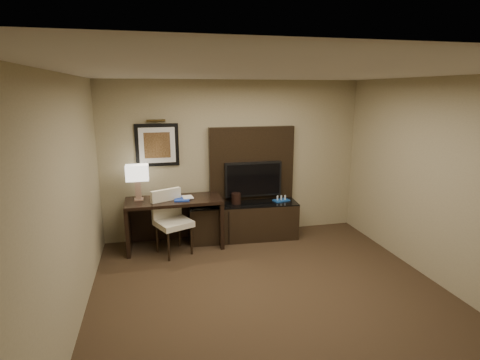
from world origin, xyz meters
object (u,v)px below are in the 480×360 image
object	(u,v)px
table_lamp	(138,182)
ice_bucket	(236,198)
credenza	(243,221)
minibar_tray	(281,198)
desk	(175,223)
desk_chair	(173,222)
tv	(253,179)
desk_phone	(160,197)

from	to	relation	value
table_lamp	ice_bucket	bearing A→B (deg)	0.59
credenza	minibar_tray	xyz separation A→B (m)	(0.68, -0.01, 0.37)
desk	ice_bucket	bearing A→B (deg)	5.41
desk	desk_chair	distance (m)	0.28
desk_chair	ice_bucket	distance (m)	1.16
table_lamp	ice_bucket	distance (m)	1.64
desk	tv	world-z (taller)	tv
desk_phone	minibar_tray	world-z (taller)	desk_phone
tv	desk	bearing A→B (deg)	-170.18
desk_chair	credenza	bearing A→B (deg)	-7.73
tv	table_lamp	bearing A→B (deg)	-175.62
table_lamp	minibar_tray	bearing A→B (deg)	-0.14
ice_bucket	minibar_tray	world-z (taller)	ice_bucket
desk	ice_bucket	world-z (taller)	ice_bucket
desk	desk_phone	xyz separation A→B (m)	(-0.21, -0.01, 0.46)
desk	tv	xyz separation A→B (m)	(1.39, 0.24, 0.61)
desk_chair	minibar_tray	distance (m)	1.93
credenza	desk_chair	xyz separation A→B (m)	(-1.21, -0.36, 0.20)
desk	credenza	bearing A→B (deg)	4.36
table_lamp	desk_phone	distance (m)	0.43
credenza	minibar_tray	bearing A→B (deg)	2.45
tv	minibar_tray	bearing A→B (deg)	-18.09
credenza	desk_phone	world-z (taller)	desk_phone
minibar_tray	table_lamp	bearing A→B (deg)	179.86
desk_phone	ice_bucket	bearing A→B (deg)	-12.07
tv	desk_phone	bearing A→B (deg)	-171.24
ice_bucket	desk	bearing A→B (deg)	-174.11
tv	ice_bucket	distance (m)	0.46
table_lamp	credenza	bearing A→B (deg)	0.27
table_lamp	ice_bucket	world-z (taller)	table_lamp
ice_bucket	desk_phone	bearing A→B (deg)	-174.81
credenza	desk_chair	size ratio (longest dim) A/B	1.79
credenza	table_lamp	world-z (taller)	table_lamp
table_lamp	desk	bearing A→B (deg)	-9.53
desk	desk_chair	world-z (taller)	desk_chair
minibar_tray	credenza	bearing A→B (deg)	178.82
tv	desk_chair	bearing A→B (deg)	-160.67
desk_chair	desk_phone	world-z (taller)	desk_chair
credenza	tv	xyz separation A→B (m)	(0.21, 0.14, 0.70)
desk	credenza	world-z (taller)	desk
tv	desk_phone	world-z (taller)	tv
ice_bucket	credenza	bearing A→B (deg)	-3.70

